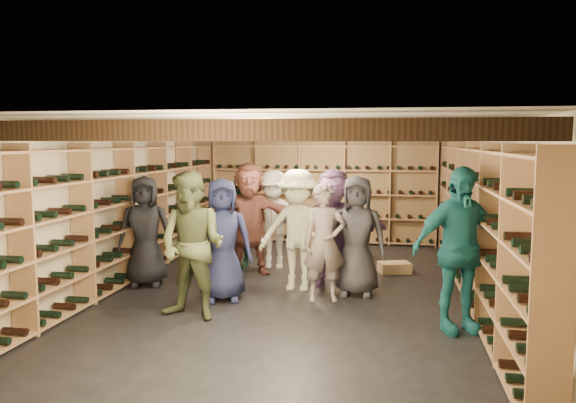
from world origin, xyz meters
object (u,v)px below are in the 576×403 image
(person_11, at_px, (333,228))
(person_12, at_px, (357,236))
(person_6, at_px, (222,240))
(person_4, at_px, (458,250))
(crate_stack_right, at_px, (350,245))
(person_10, at_px, (239,223))
(person_9, at_px, (274,220))
(person_0, at_px, (145,231))
(person_5, at_px, (249,218))
(person_3, at_px, (298,230))
(person_2, at_px, (192,246))
(person_7, at_px, (324,243))
(crate_loose, at_px, (394,267))
(crate_stack_left, at_px, (324,248))

(person_11, distance_m, person_12, 0.55)
(person_12, bearing_deg, person_6, -161.99)
(person_11, height_order, person_12, person_11)
(person_6, bearing_deg, person_4, -31.13)
(crate_stack_right, height_order, person_10, person_10)
(person_6, distance_m, person_10, 2.08)
(person_9, bearing_deg, crate_stack_right, 33.18)
(person_0, relative_size, person_5, 0.91)
(crate_stack_right, xyz_separation_m, person_3, (-0.61, -2.32, 0.62))
(person_2, xyz_separation_m, person_7, (1.49, 1.06, -0.11))
(person_9, bearing_deg, crate_loose, -5.90)
(crate_loose, bearing_deg, person_7, -117.90)
(person_9, relative_size, person_10, 1.11)
(person_0, distance_m, person_4, 4.54)
(person_0, bearing_deg, person_3, -9.97)
(person_6, xyz_separation_m, person_12, (1.78, 0.60, 0.01))
(crate_stack_right, distance_m, person_9, 1.69)
(person_9, bearing_deg, person_7, -65.22)
(person_3, bearing_deg, person_5, 136.79)
(person_0, relative_size, person_2, 0.92)
(crate_stack_right, distance_m, person_10, 2.17)
(person_2, height_order, person_10, person_2)
(person_3, relative_size, person_4, 0.93)
(crate_loose, distance_m, person_9, 2.17)
(person_3, distance_m, person_5, 1.28)
(person_5, relative_size, person_12, 1.08)
(crate_loose, relative_size, person_6, 0.30)
(crate_stack_left, distance_m, crate_stack_right, 0.61)
(crate_stack_right, xyz_separation_m, person_12, (0.25, -2.45, 0.59))
(crate_loose, height_order, person_5, person_5)
(crate_stack_right, bearing_deg, crate_stack_left, -137.30)
(person_2, relative_size, person_7, 1.13)
(crate_stack_right, relative_size, person_11, 0.30)
(person_3, height_order, person_11, person_11)
(person_9, xyz_separation_m, person_11, (1.11, -1.05, 0.05))
(person_11, relative_size, person_12, 1.05)
(crate_stack_right, relative_size, person_3, 0.30)
(person_7, bearing_deg, person_4, -45.91)
(person_2, relative_size, person_9, 1.09)
(crate_stack_left, bearing_deg, person_3, -94.78)
(person_0, bearing_deg, person_10, 40.97)
(crate_loose, distance_m, person_10, 2.74)
(person_5, distance_m, person_10, 0.57)
(person_4, xyz_separation_m, person_7, (-1.63, 0.95, -0.15))
(crate_stack_right, height_order, person_0, person_0)
(person_4, bearing_deg, crate_stack_left, 97.55)
(crate_loose, distance_m, person_11, 1.61)
(crate_stack_right, distance_m, person_4, 4.11)
(crate_stack_right, distance_m, person_7, 2.87)
(person_6, height_order, person_7, person_6)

